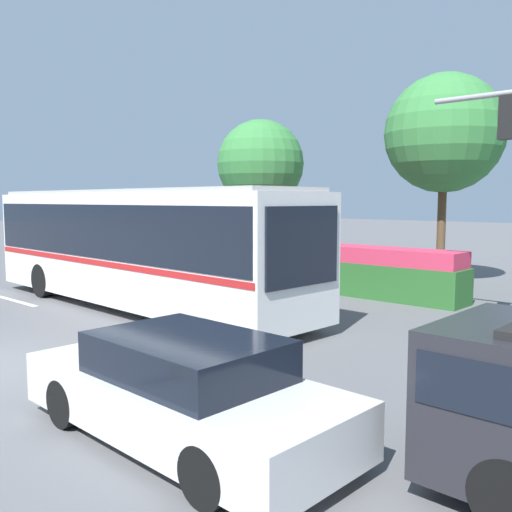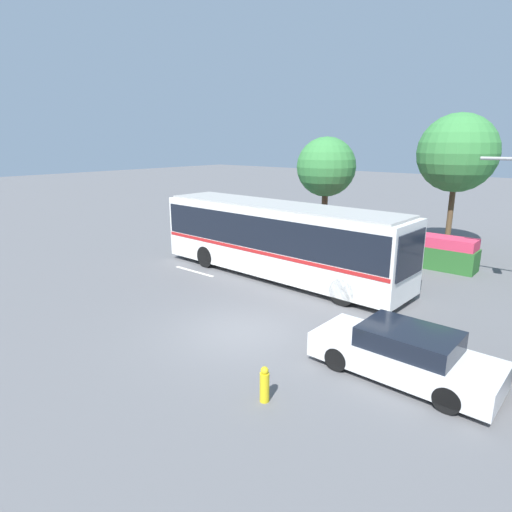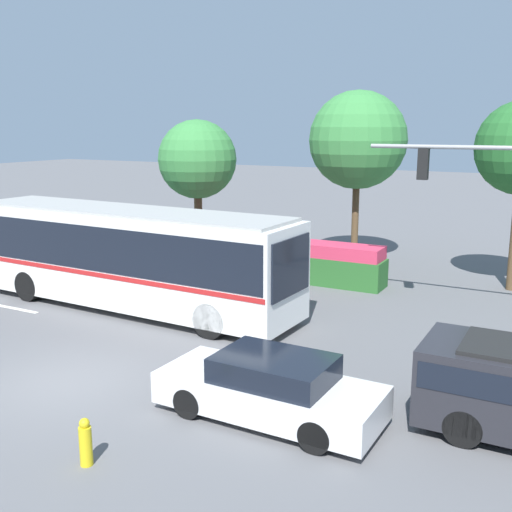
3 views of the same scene
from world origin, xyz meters
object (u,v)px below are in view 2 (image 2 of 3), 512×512
(sedan_foreground, at_px, (404,354))
(street_tree_left, at_px, (326,167))
(street_tree_centre, at_px, (457,153))
(fire_hydrant, at_px, (265,385))
(city_bus, at_px, (278,236))

(sedan_foreground, height_order, street_tree_left, street_tree_left)
(street_tree_left, height_order, street_tree_centre, street_tree_centre)
(fire_hydrant, bearing_deg, street_tree_left, 116.89)
(fire_hydrant, bearing_deg, sedan_foreground, 56.76)
(sedan_foreground, height_order, fire_hydrant, sedan_foreground)
(city_bus, xyz_separation_m, fire_hydrant, (5.45, -7.65, -1.39))
(city_bus, xyz_separation_m, sedan_foreground, (7.43, -4.63, -1.18))
(city_bus, relative_size, fire_hydrant, 13.59)
(city_bus, distance_m, fire_hydrant, 9.49)
(street_tree_centre, xyz_separation_m, fire_hydrant, (1.24, -17.13, -4.69))
(city_bus, height_order, street_tree_left, street_tree_left)
(street_tree_left, bearing_deg, sedan_foreground, -51.24)
(city_bus, bearing_deg, sedan_foreground, -29.95)
(street_tree_centre, bearing_deg, sedan_foreground, -77.13)
(city_bus, height_order, street_tree_centre, street_tree_centre)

